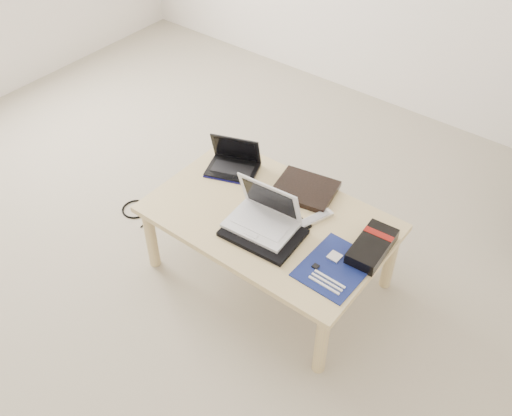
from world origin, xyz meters
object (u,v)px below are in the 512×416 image
Objects in this scene: coffee_table at (269,224)px; gpu_box at (372,247)px; netbook at (234,163)px; white_laptop at (264,216)px.

coffee_table is 0.49m from gpu_box.
white_laptop is (0.37, -0.24, 0.03)m from netbook.
netbook reaches higher than gpu_box.
gpu_box is (0.46, 0.16, -0.04)m from white_laptop.
coffee_table is 0.40m from netbook.
netbook is at bearing 154.27° from coffee_table.
coffee_table is 3.72× the size of netbook.
gpu_box is at bearing -5.17° from netbook.
netbook is (-0.35, 0.17, 0.09)m from coffee_table.
white_laptop reaches higher than gpu_box.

